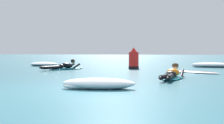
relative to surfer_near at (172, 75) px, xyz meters
The scene contains 8 objects.
ground_plane 6.87m from the surfer_near, 109.22° to the left, with size 120.00×120.00×0.00m, color #2D6B7A.
surfer_near is the anchor object (origin of this frame).
surfer_far 6.45m from the surfer_near, 141.81° to the left, with size 1.67×2.35×0.54m.
drifting_surfboard 3.11m from the surfer_near, 72.69° to the left, with size 2.06×1.82×0.16m.
whitewater_front 3.37m from the surfer_near, 120.48° to the right, with size 1.77×0.70×0.26m.
whitewater_mid_left 10.40m from the surfer_near, 136.26° to the left, with size 1.87×1.42×0.24m.
whitewater_mid_right 7.86m from the surfer_near, 74.13° to the left, with size 2.28×1.36×0.27m.
channel_marker_buoy 5.75m from the surfer_near, 109.35° to the left, with size 0.53×0.53×1.08m.
Camera 1 is at (2.21, -6.26, 0.89)m, focal length 48.40 mm.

